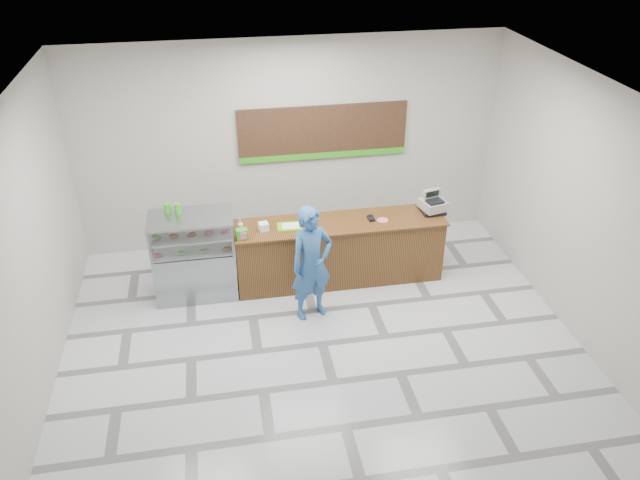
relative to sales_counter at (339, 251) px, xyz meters
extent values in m
plane|color=silver|center=(-0.55, -1.55, -0.52)|extent=(7.00, 7.00, 0.00)
plane|color=#B5B1A7|center=(-0.55, 1.45, 1.23)|extent=(7.00, 0.00, 7.00)
plane|color=silver|center=(-0.55, -1.55, 2.98)|extent=(7.00, 7.00, 0.00)
cube|color=brown|center=(0.00, 0.00, -0.02)|extent=(3.20, 0.70, 1.00)
cube|color=brown|center=(0.00, 0.00, 0.50)|extent=(3.26, 0.76, 0.03)
cube|color=gray|center=(-2.22, 0.00, -0.12)|extent=(1.20, 0.70, 0.80)
cube|color=white|center=(-2.22, 0.00, 0.53)|extent=(1.20, 0.70, 0.50)
cube|color=gray|center=(-2.22, 0.00, 0.80)|extent=(1.22, 0.72, 0.03)
cube|color=silver|center=(-2.22, 0.00, 0.30)|extent=(1.14, 0.64, 0.02)
cube|color=silver|center=(-2.22, 0.00, 0.54)|extent=(1.14, 0.64, 0.02)
torus|color=pink|center=(-2.72, -0.10, 0.34)|extent=(0.15, 0.15, 0.05)
torus|color=#87C36B|center=(-2.39, -0.10, 0.34)|extent=(0.15, 0.15, 0.05)
torus|color=#87C36B|center=(-2.05, -0.10, 0.34)|extent=(0.15, 0.15, 0.05)
torus|color=#B66330|center=(-1.72, -0.10, 0.34)|extent=(0.15, 0.15, 0.05)
torus|color=#87C36B|center=(-2.72, 0.05, 0.58)|extent=(0.15, 0.15, 0.05)
torus|color=#B66330|center=(-2.47, 0.05, 0.58)|extent=(0.15, 0.15, 0.05)
torus|color=#B66330|center=(-2.22, 0.05, 0.58)|extent=(0.15, 0.15, 0.05)
torus|color=pink|center=(-1.97, 0.05, 0.58)|extent=(0.15, 0.15, 0.05)
torus|color=pink|center=(-1.72, 0.05, 0.58)|extent=(0.15, 0.15, 0.05)
cube|color=black|center=(0.00, 1.41, 1.43)|extent=(2.80, 0.05, 0.90)
cube|color=green|center=(0.00, 1.38, 1.03)|extent=(2.80, 0.02, 0.10)
cube|color=black|center=(1.50, 0.08, 0.54)|extent=(0.35, 0.35, 0.05)
cube|color=gray|center=(1.50, 0.08, 0.64)|extent=(0.43, 0.44, 0.14)
cube|color=black|center=(1.50, 0.00, 0.73)|extent=(0.28, 0.23, 0.04)
cube|color=gray|center=(1.50, 0.18, 0.78)|extent=(0.31, 0.16, 0.14)
cube|color=black|center=(1.50, 0.13, 0.80)|extent=(0.23, 0.07, 0.09)
cube|color=black|center=(0.49, 0.00, 0.53)|extent=(0.09, 0.17, 0.04)
cube|color=#5FDB06|center=(-0.77, -0.02, 0.52)|extent=(0.38, 0.28, 0.02)
cube|color=white|center=(-0.75, -0.02, 0.53)|extent=(0.27, 0.19, 0.00)
cube|color=white|center=(-1.16, -0.04, 0.57)|extent=(0.16, 0.16, 0.12)
cylinder|color=silver|center=(-1.50, 0.01, 0.57)|extent=(0.08, 0.08, 0.11)
cube|color=green|center=(-1.50, -0.24, 0.59)|extent=(0.18, 0.14, 0.15)
cylinder|color=pink|center=(0.66, -0.06, 0.52)|extent=(0.18, 0.18, 0.00)
cylinder|color=green|center=(-2.53, 0.20, 0.89)|extent=(0.09, 0.09, 0.14)
cylinder|color=green|center=(-2.38, 0.15, 0.89)|extent=(0.10, 0.10, 0.16)
imported|color=#2D5E98|center=(-0.58, -0.84, 0.36)|extent=(0.74, 0.60, 1.75)
camera|label=1|loc=(-1.76, -8.13, 5.09)|focal=35.00mm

